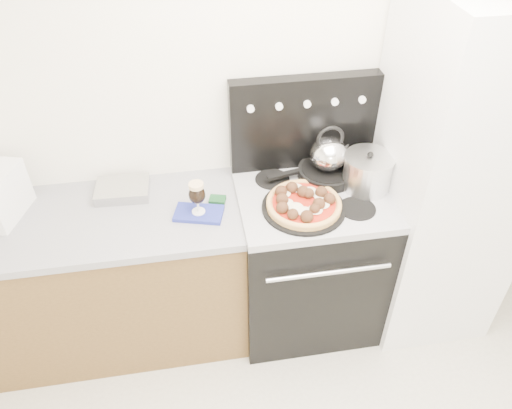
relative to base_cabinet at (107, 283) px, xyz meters
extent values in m
cube|color=white|center=(1.02, 0.30, 0.82)|extent=(3.50, 0.01, 2.50)
cube|color=brown|center=(0.00, 0.00, 0.00)|extent=(1.45, 0.60, 0.86)
cube|color=gray|center=(0.00, 0.00, 0.45)|extent=(1.48, 0.63, 0.04)
cube|color=black|center=(1.10, -0.02, 0.01)|extent=(0.76, 0.65, 0.88)
cube|color=#ADADB2|center=(1.10, -0.02, 0.47)|extent=(0.76, 0.65, 0.04)
cube|color=black|center=(1.10, 0.25, 0.74)|extent=(0.76, 0.08, 0.50)
cube|color=silver|center=(1.80, -0.05, 0.52)|extent=(0.64, 0.68, 1.90)
cube|color=silver|center=(0.16, 0.16, 0.50)|extent=(0.27, 0.21, 0.05)
cube|color=navy|center=(0.53, -0.07, 0.48)|extent=(0.26, 0.19, 0.02)
cylinder|color=black|center=(1.03, -0.13, 0.50)|extent=(0.47, 0.47, 0.01)
cylinder|color=black|center=(1.21, 0.10, 0.52)|extent=(0.35, 0.35, 0.05)
cylinder|color=silver|center=(1.38, -0.01, 0.58)|extent=(0.29, 0.29, 0.17)
camera|label=1|loc=(0.50, -1.91, 2.04)|focal=35.00mm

